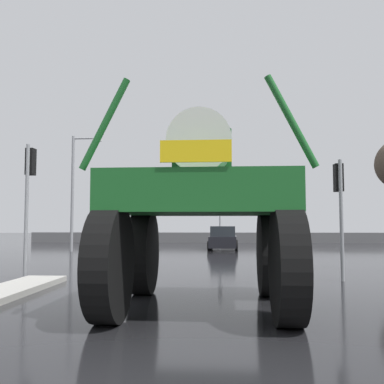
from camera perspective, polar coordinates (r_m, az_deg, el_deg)
ground_plane at (r=21.55m, az=1.38°, el=-8.56°), size 120.00×120.00×0.00m
oversize_sprayer at (r=9.00m, az=1.30°, el=-2.41°), size 4.00×5.16×4.15m
sedan_ahead at (r=29.05m, az=4.03°, el=-6.00°), size 2.02×4.17×1.52m
traffic_signal_near_left at (r=14.71m, az=-20.17°, el=1.39°), size 0.24×0.54×4.13m
traffic_signal_near_right at (r=13.98m, az=18.40°, el=-0.06°), size 0.24×0.54×3.57m
traffic_signal_far_left at (r=32.92m, az=12.20°, el=-1.92°), size 0.24×0.55×3.95m
traffic_signal_far_right at (r=32.51m, az=3.61°, el=-2.12°), size 0.24×0.55×3.83m
streetlight_far_left at (r=28.06m, az=-14.81°, el=0.72°), size 1.83×0.24×7.07m
roadside_barrier at (r=39.74m, az=2.20°, el=-5.88°), size 32.29×0.24×0.90m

